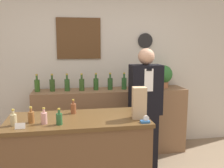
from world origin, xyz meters
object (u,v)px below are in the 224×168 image
object	(u,v)px
potted_plant	(163,75)
tape_dispenser	(145,120)
shopkeeper	(145,110)
paper_bag	(139,103)

from	to	relation	value
potted_plant	tape_dispenser	distance (m)	1.69
shopkeeper	paper_bag	world-z (taller)	shopkeeper
potted_plant	tape_dispenser	bearing A→B (deg)	-117.09
shopkeeper	tape_dispenser	xyz separation A→B (m)	(-0.28, -0.91, 0.15)
shopkeeper	paper_bag	distance (m)	0.87
shopkeeper	paper_bag	xyz separation A→B (m)	(-0.31, -0.76, 0.29)
shopkeeper	potted_plant	xyz separation A→B (m)	(0.48, 0.58, 0.39)
shopkeeper	tape_dispenser	bearing A→B (deg)	-107.41
tape_dispenser	potted_plant	bearing A→B (deg)	62.91
potted_plant	tape_dispenser	size ratio (longest dim) A/B	3.98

